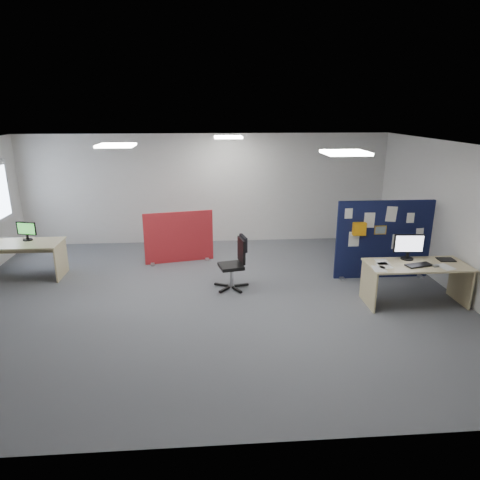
{
  "coord_description": "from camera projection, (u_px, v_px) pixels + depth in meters",
  "views": [
    {
      "loc": [
        0.05,
        -7.03,
        3.28
      ],
      "look_at": [
        0.6,
        0.31,
        1.0
      ],
      "focal_mm": 32.0,
      "sensor_mm": 36.0,
      "label": 1
    }
  ],
  "objects": [
    {
      "name": "main_desk",
      "position": [
        415.0,
        273.0,
        7.38
      ],
      "size": [
        1.71,
        0.76,
        0.73
      ],
      "color": "#CEBD84",
      "rests_on": "floor"
    },
    {
      "name": "navy_divider",
      "position": [
        383.0,
        240.0,
        8.44
      ],
      "size": [
        1.91,
        0.3,
        1.58
      ],
      "color": "black",
      "rests_on": "floor"
    },
    {
      "name": "ceiling",
      "position": [
        205.0,
        146.0,
        6.87
      ],
      "size": [
        9.0,
        7.0,
        0.02
      ],
      "primitive_type": "cube",
      "color": "white",
      "rests_on": "wall_back"
    },
    {
      "name": "wall_back",
      "position": [
        206.0,
        189.0,
        10.6
      ],
      "size": [
        9.0,
        0.02,
        2.7
      ],
      "primitive_type": "cube",
      "color": "silver",
      "rests_on": "floor"
    },
    {
      "name": "monitor_main",
      "position": [
        409.0,
        246.0,
        7.45
      ],
      "size": [
        0.52,
        0.22,
        0.45
      ],
      "rotation": [
        0.0,
        0.0,
        -0.07
      ],
      "color": "black",
      "rests_on": "main_desk"
    },
    {
      "name": "mouse",
      "position": [
        436.0,
        266.0,
        7.16
      ],
      "size": [
        0.11,
        0.09,
        0.03
      ],
      "primitive_type": "cube",
      "rotation": [
        0.0,
        0.0,
        0.29
      ],
      "color": "#ABABB0",
      "rests_on": "main_desk"
    },
    {
      "name": "paper_tray",
      "position": [
        446.0,
        260.0,
        7.48
      ],
      "size": [
        0.3,
        0.24,
        0.01
      ],
      "primitive_type": "cube",
      "rotation": [
        0.0,
        0.0,
        -0.07
      ],
      "color": "black",
      "rests_on": "main_desk"
    },
    {
      "name": "floor",
      "position": [
        208.0,
        299.0,
        7.67
      ],
      "size": [
        9.0,
        9.0,
        0.0
      ],
      "primitive_type": "plane",
      "color": "#585A60",
      "rests_on": "ground"
    },
    {
      "name": "wall_front",
      "position": [
        206.0,
        327.0,
        3.93
      ],
      "size": [
        9.0,
        0.02,
        2.7
      ],
      "primitive_type": "cube",
      "color": "silver",
      "rests_on": "floor"
    },
    {
      "name": "ceiling_lights",
      "position": [
        224.0,
        144.0,
        7.54
      ],
      "size": [
        4.1,
        4.1,
        0.04
      ],
      "color": "white",
      "rests_on": "ceiling"
    },
    {
      "name": "red_divider",
      "position": [
        179.0,
        238.0,
        9.38
      ],
      "size": [
        1.49,
        0.34,
        1.13
      ],
      "rotation": [
        0.0,
        0.0,
        0.19
      ],
      "color": "#A52515",
      "rests_on": "floor"
    },
    {
      "name": "keyboard",
      "position": [
        419.0,
        265.0,
        7.21
      ],
      "size": [
        0.48,
        0.28,
        0.02
      ],
      "primitive_type": "cube",
      "rotation": [
        0.0,
        0.0,
        0.24
      ],
      "color": "black",
      "rests_on": "main_desk"
    },
    {
      "name": "desk_papers",
      "position": [
        398.0,
        266.0,
        7.21
      ],
      "size": [
        1.4,
        0.65,
        0.0
      ],
      "color": "white",
      "rests_on": "main_desk"
    },
    {
      "name": "monitor_second",
      "position": [
        26.0,
        230.0,
        8.55
      ],
      "size": [
        0.41,
        0.19,
        0.38
      ],
      "rotation": [
        0.0,
        0.0,
        -0.27
      ],
      "color": "black",
      "rests_on": "second_desk"
    },
    {
      "name": "wall_right",
      "position": [
        460.0,
        221.0,
        7.59
      ],
      "size": [
        0.02,
        7.0,
        2.7
      ],
      "primitive_type": "cube",
      "color": "silver",
      "rests_on": "floor"
    },
    {
      "name": "office_chair",
      "position": [
        236.0,
        259.0,
        8.0
      ],
      "size": [
        0.66,
        0.65,
        1.0
      ],
      "rotation": [
        0.0,
        0.0,
        0.21
      ],
      "color": "black",
      "rests_on": "floor"
    },
    {
      "name": "second_desk",
      "position": [
        23.0,
        251.0,
        8.52
      ],
      "size": [
        1.54,
        0.77,
        0.73
      ],
      "color": "#CEBD84",
      "rests_on": "floor"
    }
  ]
}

